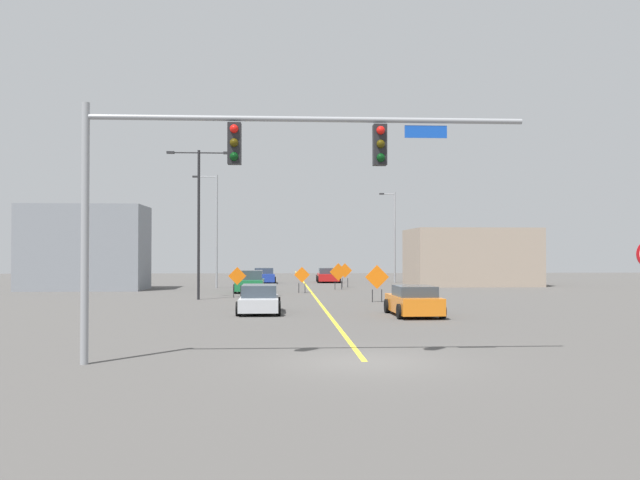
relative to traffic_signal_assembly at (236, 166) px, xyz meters
The scene contains 18 objects.
ground 5.96m from the traffic_signal_assembly, ahead, with size 149.26×149.26×0.00m, color #4C4947.
road_centre_stripe 41.90m from the traffic_signal_assembly, 85.47° to the left, with size 0.16×82.92×0.01m.
traffic_signal_assembly is the anchor object (origin of this frame).
street_lamp_far_left 36.65m from the traffic_signal_assembly, 96.31° to the left, with size 1.98×0.24×8.90m.
street_lamp_near_left 46.66m from the traffic_signal_assembly, 75.63° to the left, with size 1.51×0.24×8.38m.
street_lamp_mid_right 23.65m from the traffic_signal_assembly, 99.08° to the left, with size 3.79×0.24×8.87m.
construction_sign_median_far 22.03m from the traffic_signal_assembly, 72.47° to the left, with size 1.35×0.05×2.09m.
construction_sign_median_near 25.44m from the traffic_signal_assembly, 93.56° to the left, with size 1.11×0.20×1.89m.
construction_sign_left_lane 29.97m from the traffic_signal_assembly, 85.00° to the left, with size 1.10×0.08×1.80m.
construction_sign_right_lane 34.51m from the traffic_signal_assembly, 80.82° to the left, with size 1.33×0.28×1.99m.
construction_sign_right_shoulder 37.67m from the traffic_signal_assembly, 80.38° to the left, with size 1.16×0.17×1.93m.
car_green_approaching 31.01m from the traffic_signal_assembly, 91.91° to the left, with size 2.12×4.16×1.53m.
car_blue_passing 45.28m from the traffic_signal_assembly, 90.55° to the left, with size 2.26×4.55×1.39m.
car_red_near 46.93m from the traffic_signal_assembly, 83.15° to the left, with size 2.23×4.49×1.35m.
car_orange_distant 14.89m from the traffic_signal_assembly, 60.61° to the left, with size 2.11×4.26×1.33m.
car_silver_far 14.95m from the traffic_signal_assembly, 89.41° to the left, with size 1.99×4.26×1.29m.
roadside_building_west 37.12m from the traffic_signal_assembly, 111.36° to the left, with size 8.88×5.01×6.30m.
roadside_building_east 43.83m from the traffic_signal_assembly, 66.67° to the left, with size 10.24×7.88×4.80m.
Camera 1 is at (-2.14, -17.30, 2.79)m, focal length 38.19 mm.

